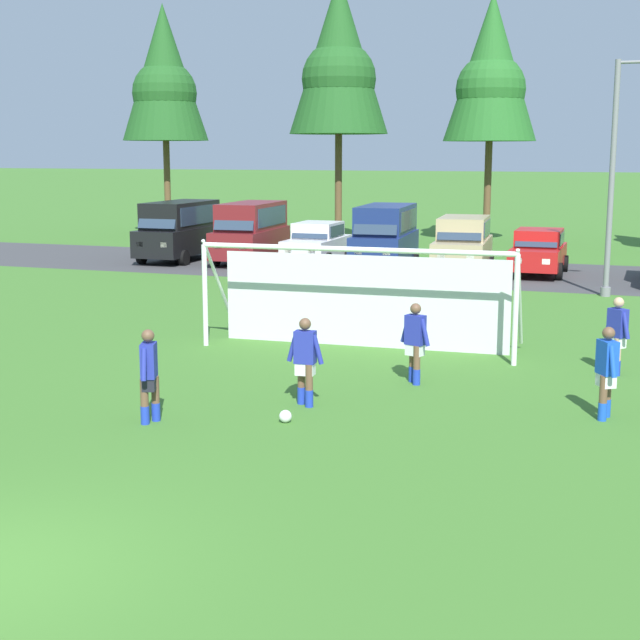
{
  "coord_description": "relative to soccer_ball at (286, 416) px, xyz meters",
  "views": [
    {
      "loc": [
        6.75,
        -7.87,
        4.61
      ],
      "look_at": [
        0.42,
        10.45,
        1.08
      ],
      "focal_mm": 51.96,
      "sensor_mm": 36.0,
      "label": 1
    }
  ],
  "objects": [
    {
      "name": "soccer_ball",
      "position": [
        0.0,
        0.0,
        0.0
      ],
      "size": [
        0.22,
        0.22,
        0.22
      ],
      "color": "white",
      "rests_on": "ground"
    },
    {
      "name": "soccer_goal",
      "position": [
        -0.53,
        6.34,
        1.18
      ],
      "size": [
        7.49,
        2.23,
        2.57
      ],
      "color": "white",
      "rests_on": "ground"
    },
    {
      "name": "player_winger_right",
      "position": [
        1.47,
        3.42,
        0.71
      ],
      "size": [
        0.69,
        0.39,
        1.64
      ],
      "color": "brown",
      "rests_on": "ground"
    },
    {
      "name": "parked_car_slot_right",
      "position": [
        2.02,
        21.36,
        0.77
      ],
      "size": [
        2.04,
        4.2,
        1.72
      ],
      "color": "red",
      "rests_on": "ground"
    },
    {
      "name": "player_trailing_back",
      "position": [
        5.28,
        5.56,
        0.71
      ],
      "size": [
        0.57,
        0.6,
        1.64
      ],
      "color": "tan",
      "rests_on": "ground"
    },
    {
      "name": "parked_car_slot_center",
      "position": [
        -3.95,
        21.22,
        1.23
      ],
      "size": [
        2.45,
        4.93,
        2.52
      ],
      "color": "navy",
      "rests_on": "ground"
    },
    {
      "name": "parked_car_slot_far_left",
      "position": [
        -13.02,
        21.09,
        1.23
      ],
      "size": [
        2.22,
        4.81,
        2.52
      ],
      "color": "black",
      "rests_on": "ground"
    },
    {
      "name": "parked_car_slot_center_right",
      "position": [
        -0.76,
        20.82,
        1.0
      ],
      "size": [
        2.39,
        4.73,
        2.16
      ],
      "color": "tan",
      "rests_on": "ground"
    },
    {
      "name": "tree_mid_left",
      "position": [
        -8.99,
        30.73,
        8.96
      ],
      "size": [
        4.94,
        4.94,
        13.18
      ],
      "color": "brown",
      "rests_on": "ground"
    },
    {
      "name": "player_defender_far",
      "position": [
        5.2,
        2.04,
        0.71
      ],
      "size": [
        0.4,
        0.71,
        1.64
      ],
      "color": "brown",
      "rests_on": "ground"
    },
    {
      "name": "player_midfield_center",
      "position": [
        -2.21,
        -0.76,
        0.71
      ],
      "size": [
        0.35,
        0.74,
        1.64
      ],
      "color": "brown",
      "rests_on": "ground"
    },
    {
      "name": "player_striker_near",
      "position": [
        -0.05,
        1.14,
        0.71
      ],
      "size": [
        0.74,
        0.3,
        1.64
      ],
      "color": "brown",
      "rests_on": "ground"
    },
    {
      "name": "ground_plane",
      "position": [
        -1.15,
        8.5,
        -0.11
      ],
      "size": [
        400.0,
        400.0,
        0.0
      ],
      "primitive_type": "plane",
      "color": "#3D7028"
    },
    {
      "name": "parked_car_slot_center_left",
      "position": [
        -7.07,
        21.94,
        0.77
      ],
      "size": [
        2.05,
        4.2,
        1.72
      ],
      "color": "silver",
      "rests_on": "ground"
    },
    {
      "name": "parked_car_slot_left",
      "position": [
        -9.81,
        21.34,
        1.23
      ],
      "size": [
        2.4,
        4.9,
        2.52
      ],
      "color": "maroon",
      "rests_on": "ground"
    },
    {
      "name": "street_lamp",
      "position": [
        4.85,
        16.62,
        3.74
      ],
      "size": [
        2.0,
        0.32,
        7.43
      ],
      "color": "slate",
      "rests_on": "ground"
    },
    {
      "name": "tree_left_edge",
      "position": [
        -19.51,
        32.15,
        8.51
      ],
      "size": [
        4.7,
        4.7,
        12.53
      ],
      "color": "brown",
      "rests_on": "ground"
    },
    {
      "name": "tree_center_back",
      "position": [
        -1.8,
        33.03,
        8.37
      ],
      "size": [
        4.62,
        4.62,
        12.33
      ],
      "color": "brown",
      "rests_on": "ground"
    },
    {
      "name": "parking_lot_strip",
      "position": [
        -1.15,
        21.16,
        -0.11
      ],
      "size": [
        52.0,
        8.4,
        0.01
      ],
      "primitive_type": "cube",
      "color": "#3D3D3F",
      "rests_on": "ground"
    }
  ]
}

